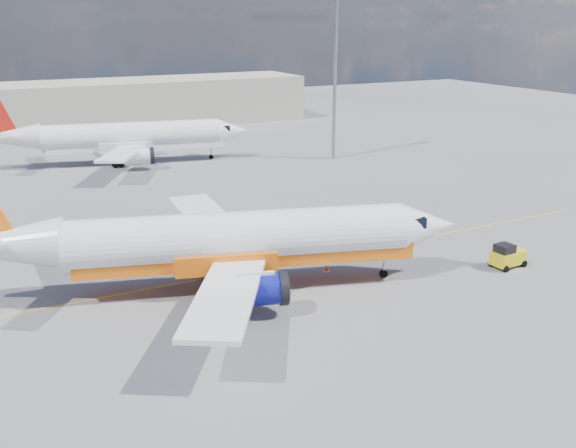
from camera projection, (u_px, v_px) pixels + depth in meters
name	position (u px, v px, depth m)	size (l,w,h in m)	color
ground	(268.00, 284.00, 46.55)	(240.00, 240.00, 0.00)	slate
taxi_line	(251.00, 270.00, 49.09)	(70.00, 0.15, 0.01)	yellow
terminal_main	(107.00, 105.00, 110.97)	(70.00, 14.00, 8.00)	#B3AB9A
main_jet	(223.00, 241.00, 44.51)	(35.72, 27.20, 10.82)	white
second_jet	(124.00, 137.00, 83.76)	(34.36, 26.42, 10.37)	white
gse_tug	(507.00, 256.00, 49.40)	(2.80, 1.86, 1.92)	black
traffic_cone	(326.00, 268.00, 48.76)	(0.42, 0.42, 0.58)	white
floodlight_mast	(335.00, 58.00, 83.76)	(1.63, 1.63, 22.30)	gray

